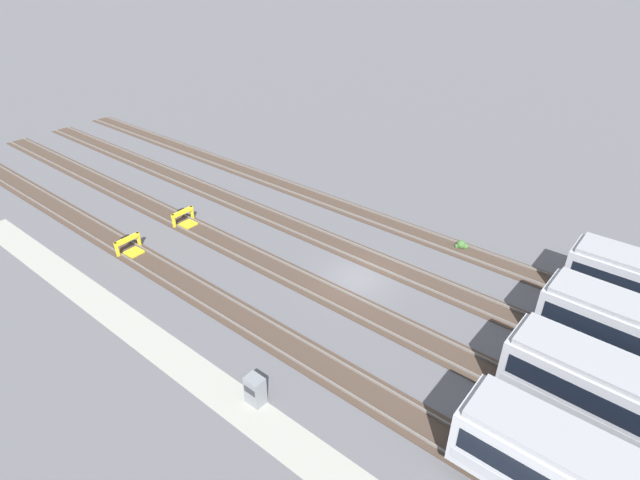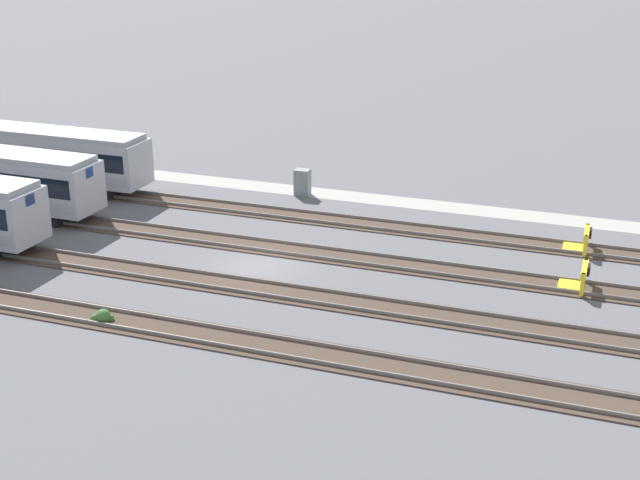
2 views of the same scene
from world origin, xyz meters
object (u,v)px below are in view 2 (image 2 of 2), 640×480
at_px(subway_car_back_row_rightmost, 16,152).
at_px(bumper_stop_near_inner_track, 578,278).
at_px(bumper_stop_nearest_track, 581,241).
at_px(weed_clump, 102,317).
at_px(electrical_cabinet, 302,182).

relative_size(subway_car_back_row_rightmost, bumper_stop_near_inner_track, 8.99).
xyz_separation_m(subway_car_back_row_rightmost, bumper_stop_nearest_track, (-34.54, 0.01, -1.53)).
bearing_deg(bumper_stop_near_inner_track, subway_car_back_row_rightmost, -8.35).
bearing_deg(bumper_stop_nearest_track, weed_clump, 40.50).
bearing_deg(electrical_cabinet, subway_car_back_row_rightmost, 12.39).
height_order(electrical_cabinet, weed_clump, electrical_cabinet).
relative_size(electrical_cabinet, weed_clump, 1.74).
relative_size(bumper_stop_nearest_track, weed_clump, 2.18).
relative_size(bumper_stop_near_inner_track, weed_clump, 2.18).
height_order(bumper_stop_nearest_track, electrical_cabinet, electrical_cabinet).
distance_m(bumper_stop_nearest_track, weed_clump, 24.08).
bearing_deg(electrical_cabinet, weed_clump, 85.46).
height_order(bumper_stop_near_inner_track, weed_clump, bumper_stop_near_inner_track).
bearing_deg(subway_car_back_row_rightmost, bumper_stop_near_inner_track, 171.65).
xyz_separation_m(subway_car_back_row_rightmost, bumper_stop_near_inner_track, (-34.83, 5.11, -1.53)).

